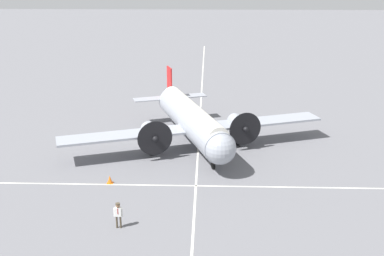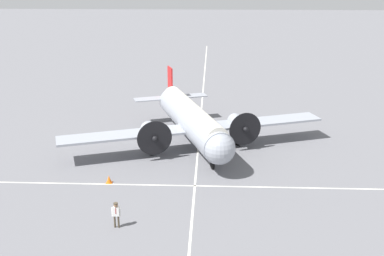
% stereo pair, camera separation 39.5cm
% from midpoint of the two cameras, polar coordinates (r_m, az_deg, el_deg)
% --- Properties ---
extents(ground_plane, '(300.00, 300.00, 0.00)m').
position_cam_midpoint_polar(ground_plane, '(46.17, 0.25, -2.06)').
color(ground_plane, slate).
extents(apron_line_eastwest, '(120.00, 0.16, 0.01)m').
position_cam_midpoint_polar(apron_line_eastwest, '(46.15, 1.00, -2.06)').
color(apron_line_eastwest, silver).
rests_on(apron_line_eastwest, ground_plane).
extents(apron_line_northsouth, '(0.16, 120.00, 0.01)m').
position_cam_midpoint_polar(apron_line_northsouth, '(37.94, -0.28, -6.85)').
color(apron_line_northsouth, silver).
rests_on(apron_line_northsouth, ground_plane).
extents(airliner_main, '(17.99, 24.38, 6.01)m').
position_cam_midpoint_polar(airliner_main, '(44.90, 0.42, 0.84)').
color(airliner_main, '#9399A3').
rests_on(airliner_main, ground_plane).
extents(crew_foreground, '(0.30, 0.61, 1.79)m').
position_cam_midpoint_polar(crew_foreground, '(32.15, -8.63, -9.83)').
color(crew_foreground, '#473D2D').
rests_on(crew_foreground, ground_plane).
extents(suitcase_near_door, '(0.50, 0.19, 0.60)m').
position_cam_midpoint_polar(suitcase_near_door, '(50.44, -5.33, 0.03)').
color(suitcase_near_door, '#47331E').
rests_on(suitcase_near_door, ground_plane).
extents(suitcase_upright_spare, '(0.50, 0.15, 0.60)m').
position_cam_midpoint_polar(suitcase_upright_spare, '(50.22, -4.53, -0.03)').
color(suitcase_upright_spare, brown).
rests_on(suitcase_upright_spare, ground_plane).
extents(traffic_cone, '(0.49, 0.49, 0.64)m').
position_cam_midpoint_polar(traffic_cone, '(38.81, -9.52, -6.02)').
color(traffic_cone, orange).
rests_on(traffic_cone, ground_plane).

